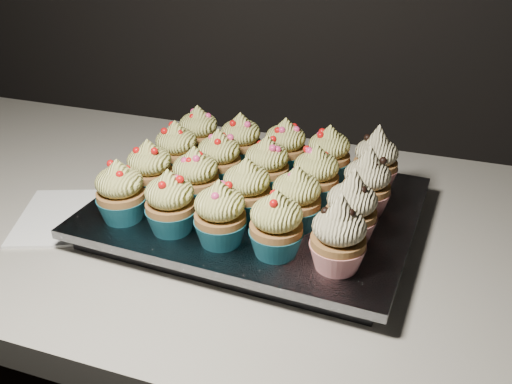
# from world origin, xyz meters

# --- Properties ---
(worktop) EXTENTS (2.44, 0.64, 0.04)m
(worktop) POSITION_xyz_m (0.00, 1.70, 0.88)
(worktop) COLOR beige
(worktop) RESTS_ON cabinet
(napkin) EXTENTS (0.20, 0.20, 0.00)m
(napkin) POSITION_xyz_m (-0.28, 1.61, 0.90)
(napkin) COLOR white
(napkin) RESTS_ON worktop
(baking_tray) EXTENTS (0.40, 0.31, 0.02)m
(baking_tray) POSITION_xyz_m (-0.03, 1.68, 0.91)
(baking_tray) COLOR black
(baking_tray) RESTS_ON worktop
(foil_lining) EXTENTS (0.44, 0.35, 0.01)m
(foil_lining) POSITION_xyz_m (-0.03, 1.68, 0.93)
(foil_lining) COLOR silver
(foil_lining) RESTS_ON baking_tray
(cupcake_0) EXTENTS (0.06, 0.06, 0.08)m
(cupcake_0) POSITION_xyz_m (-0.18, 1.59, 0.97)
(cupcake_0) COLOR #196577
(cupcake_0) RESTS_ON foil_lining
(cupcake_1) EXTENTS (0.06, 0.06, 0.08)m
(cupcake_1) POSITION_xyz_m (-0.11, 1.58, 0.97)
(cupcake_1) COLOR #196577
(cupcake_1) RESTS_ON foil_lining
(cupcake_2) EXTENTS (0.06, 0.06, 0.08)m
(cupcake_2) POSITION_xyz_m (-0.04, 1.58, 0.97)
(cupcake_2) COLOR #196577
(cupcake_2) RESTS_ON foil_lining
(cupcake_3) EXTENTS (0.06, 0.06, 0.08)m
(cupcake_3) POSITION_xyz_m (0.03, 1.58, 0.97)
(cupcake_3) COLOR #196577
(cupcake_3) RESTS_ON foil_lining
(cupcake_4) EXTENTS (0.06, 0.06, 0.10)m
(cupcake_4) POSITION_xyz_m (0.10, 1.57, 0.97)
(cupcake_4) COLOR red
(cupcake_4) RESTS_ON foil_lining
(cupcake_5) EXTENTS (0.06, 0.06, 0.08)m
(cupcake_5) POSITION_xyz_m (-0.17, 1.65, 0.97)
(cupcake_5) COLOR #196577
(cupcake_5) RESTS_ON foil_lining
(cupcake_6) EXTENTS (0.06, 0.06, 0.08)m
(cupcake_6) POSITION_xyz_m (-0.11, 1.65, 0.97)
(cupcake_6) COLOR #196577
(cupcake_6) RESTS_ON foil_lining
(cupcake_7) EXTENTS (0.06, 0.06, 0.08)m
(cupcake_7) POSITION_xyz_m (-0.03, 1.65, 0.97)
(cupcake_7) COLOR #196577
(cupcake_7) RESTS_ON foil_lining
(cupcake_8) EXTENTS (0.06, 0.06, 0.08)m
(cupcake_8) POSITION_xyz_m (0.04, 1.64, 0.97)
(cupcake_8) COLOR #196577
(cupcake_8) RESTS_ON foil_lining
(cupcake_9) EXTENTS (0.06, 0.06, 0.10)m
(cupcake_9) POSITION_xyz_m (0.10, 1.64, 0.97)
(cupcake_9) COLOR red
(cupcake_9) RESTS_ON foil_lining
(cupcake_10) EXTENTS (0.06, 0.06, 0.08)m
(cupcake_10) POSITION_xyz_m (-0.17, 1.73, 0.97)
(cupcake_10) COLOR #196577
(cupcake_10) RESTS_ON foil_lining
(cupcake_11) EXTENTS (0.06, 0.06, 0.08)m
(cupcake_11) POSITION_xyz_m (-0.10, 1.72, 0.97)
(cupcake_11) COLOR #196577
(cupcake_11) RESTS_ON foil_lining
(cupcake_12) EXTENTS (0.06, 0.06, 0.08)m
(cupcake_12) POSITION_xyz_m (-0.03, 1.72, 0.97)
(cupcake_12) COLOR #196577
(cupcake_12) RESTS_ON foil_lining
(cupcake_13) EXTENTS (0.06, 0.06, 0.08)m
(cupcake_13) POSITION_xyz_m (0.04, 1.71, 0.97)
(cupcake_13) COLOR #196577
(cupcake_13) RESTS_ON foil_lining
(cupcake_14) EXTENTS (0.06, 0.06, 0.10)m
(cupcake_14) POSITION_xyz_m (0.11, 1.71, 0.97)
(cupcake_14) COLOR red
(cupcake_14) RESTS_ON foil_lining
(cupcake_15) EXTENTS (0.06, 0.06, 0.08)m
(cupcake_15) POSITION_xyz_m (-0.17, 1.80, 0.97)
(cupcake_15) COLOR #196577
(cupcake_15) RESTS_ON foil_lining
(cupcake_16) EXTENTS (0.06, 0.06, 0.08)m
(cupcake_16) POSITION_xyz_m (-0.09, 1.79, 0.97)
(cupcake_16) COLOR #196577
(cupcake_16) RESTS_ON foil_lining
(cupcake_17) EXTENTS (0.06, 0.06, 0.08)m
(cupcake_17) POSITION_xyz_m (-0.02, 1.79, 0.97)
(cupcake_17) COLOR #196577
(cupcake_17) RESTS_ON foil_lining
(cupcake_18) EXTENTS (0.06, 0.06, 0.08)m
(cupcake_18) POSITION_xyz_m (0.04, 1.79, 0.97)
(cupcake_18) COLOR #196577
(cupcake_18) RESTS_ON foil_lining
(cupcake_19) EXTENTS (0.06, 0.06, 0.10)m
(cupcake_19) POSITION_xyz_m (0.11, 1.78, 0.97)
(cupcake_19) COLOR red
(cupcake_19) RESTS_ON foil_lining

